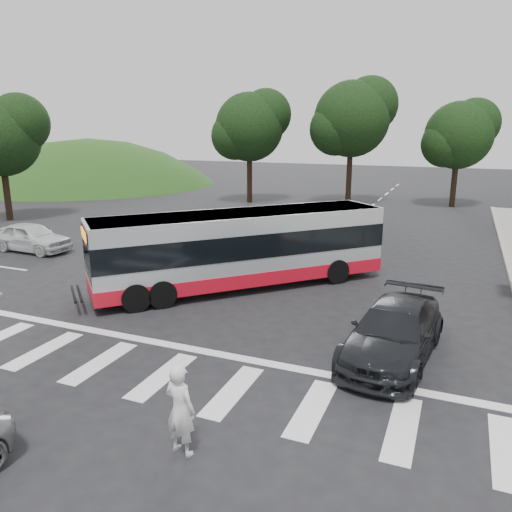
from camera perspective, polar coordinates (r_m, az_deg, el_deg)
The scene contains 12 objects.
ground at distance 17.44m, azimuth -1.64°, elevation -6.39°, with size 140.00×140.00×0.00m, color black.
curb_east at distance 23.78m, azimuth 27.25°, elevation -2.11°, with size 0.30×40.00×0.15m, color #9E9991.
hillside_nw at distance 59.56m, azimuth -18.34°, elevation 7.83°, with size 44.00×44.00×10.00m, color #1F4114.
crosswalk_ladder at distance 13.44m, azimuth -10.63°, elevation -13.32°, with size 18.00×2.60×0.01m, color silver.
tree_north_a at distance 41.82m, azimuth 11.02°, elevation 15.25°, with size 6.60×6.15×10.17m.
tree_north_b at distance 42.92m, azimuth 22.26°, elevation 12.75°, with size 5.72×5.33×8.43m.
tree_north_c at distance 42.32m, azimuth -0.63°, elevation 14.64°, with size 6.16×5.74×9.30m.
tree_west_a at distance 37.95m, azimuth -27.10°, elevation 12.15°, with size 5.72×5.33×8.43m.
transit_bus at distance 19.74m, azimuth -1.69°, elevation 0.69°, with size 2.52×11.64×3.01m, color #B5B7BA, non-canonical shape.
pedestrian at distance 10.18m, azimuth -8.65°, elevation -16.98°, with size 0.69×0.45×1.88m, color silver.
dark_sedan at distance 14.42m, azimuth 15.47°, elevation -8.35°, with size 2.11×5.19×1.51m, color black.
west_car_white at distance 28.08m, azimuth -24.30°, elevation 1.99°, with size 1.76×4.37×1.49m, color silver.
Camera 1 is at (6.69, -14.85, 6.24)m, focal length 35.00 mm.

